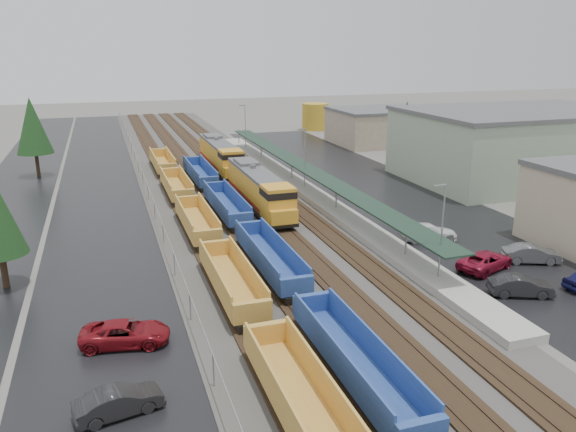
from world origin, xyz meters
name	(u,v)px	position (x,y,z in m)	size (l,w,h in m)	color
ballast_strip	(214,180)	(0.00, 60.00, 0.04)	(20.00, 160.00, 0.08)	#302D2B
trackbed	(214,179)	(0.00, 60.00, 0.16)	(14.60, 160.00, 0.22)	black
west_parking_lot	(99,189)	(-15.00, 60.00, 0.01)	(10.00, 160.00, 0.02)	black
west_road	(14,195)	(-25.00, 60.00, 0.01)	(9.00, 160.00, 0.02)	black
east_commuter_lot	(373,186)	(19.00, 50.00, 0.01)	(16.00, 100.00, 0.02)	black
station_platform	(305,186)	(9.50, 50.01, 0.73)	(3.00, 80.00, 8.00)	#9E9B93
chainlink_fence	(143,176)	(-9.50, 58.44, 1.61)	(0.08, 160.04, 2.02)	gray
industrial_buildings	(517,152)	(37.76, 45.85, 4.25)	(32.52, 75.30, 9.50)	tan
distant_hills	(251,91)	(44.79, 210.68, 0.00)	(301.00, 140.00, 25.20)	#465341
tree_west_far	(32,126)	(-23.00, 70.00, 7.12)	(4.84, 4.84, 11.00)	#332316
tree_east	(406,126)	(28.00, 58.00, 6.47)	(4.40, 4.40, 10.00)	#332316
locomotive_lead	(259,189)	(2.00, 44.13, 2.38)	(2.99, 19.73, 4.47)	black
locomotive_trail	(221,155)	(2.00, 65.13, 2.38)	(2.99, 19.73, 4.47)	black
well_string_yellow	(212,247)	(-6.00, 30.69, 1.15)	(2.61, 88.51, 2.32)	#C88637
well_string_blue	(269,258)	(-2.00, 26.80, 1.13)	(2.52, 80.28, 2.24)	navy
storage_tank	(315,117)	(30.27, 100.50, 2.83)	(5.66, 5.66, 5.66)	gold
parked_car_west_b	(119,402)	(-14.43, 11.18, 0.72)	(4.36, 1.52, 1.44)	black
parked_car_west_c	(125,333)	(-13.77, 18.21, 0.75)	(5.39, 2.48, 1.50)	maroon
parked_car_east_a	(521,286)	(14.16, 16.35, 0.76)	(4.60, 1.60, 1.51)	black
parked_car_east_b	(485,261)	(14.88, 21.42, 0.75)	(5.37, 2.48, 1.49)	maroon
parked_car_east_c	(428,232)	(14.35, 29.25, 0.79)	(5.46, 2.22, 1.59)	white
parked_car_east_e	(531,254)	(19.54, 21.48, 0.78)	(4.72, 1.65, 1.56)	#4E5053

